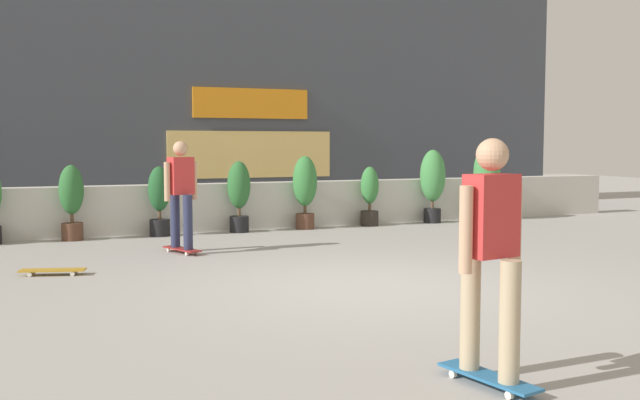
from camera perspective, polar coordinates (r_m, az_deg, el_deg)
ground_plane at (r=8.48m, az=3.94°, el=-6.81°), size 48.00×48.00×0.00m
planter_wall at (r=13.99m, az=-7.13°, el=-0.50°), size 18.00×0.40×0.90m
building_backdrop at (r=17.89m, az=-10.69°, el=9.51°), size 20.00×2.08×6.50m
potted_plant_2 at (r=13.04m, az=-19.05°, el=0.10°), size 0.41×0.41×1.29m
potted_plant_3 at (r=13.22m, az=-12.58°, el=0.14°), size 0.39×0.39×1.25m
potted_plant_4 at (r=13.55m, az=-6.43°, el=0.60°), size 0.43×0.43×1.33m
potted_plant_5 at (r=13.97m, az=-1.20°, el=1.02°), size 0.47×0.47×1.42m
potted_plant_6 at (r=14.56m, az=3.95°, el=0.43°), size 0.36×0.36×1.19m
potted_plant_7 at (r=15.25m, az=8.89°, el=1.56°), size 0.53×0.53×1.53m
potted_plant_8 at (r=16.00m, az=13.04°, el=1.83°), size 0.57×0.57×1.61m
skater_foreground at (r=5.02m, az=13.34°, el=-3.87°), size 0.55×0.82×1.70m
skater_far_left at (r=11.05m, az=-10.93°, el=0.68°), size 0.53×0.82×1.70m
skateboard_near_camera at (r=9.74m, az=-20.37°, el=-5.24°), size 0.82×0.42×0.08m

